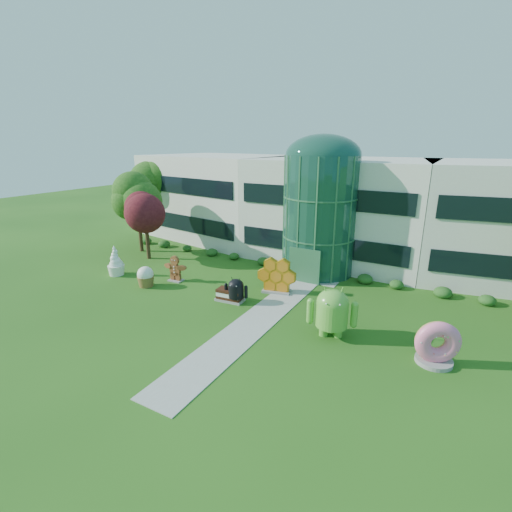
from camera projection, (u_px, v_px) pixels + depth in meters
The scene contains 14 objects.
ground at pixel (247, 329), 22.37m from camera, with size 140.00×140.00×0.00m, color #215114.
building at pixel (341, 208), 35.95m from camera, with size 46.00×15.00×9.30m, color beige, non-canonical shape.
atrium at pixel (320, 216), 30.89m from camera, with size 6.00×6.00×9.80m, color #194738.
walkway at pixel (263, 316), 24.03m from camera, with size 2.40×20.00×0.04m, color #9E9E93.
tree_red at pixel (146, 228), 34.99m from camera, with size 4.00×4.00×6.00m, color #3F0C14, non-canonical shape.
trees_backdrop at pixel (324, 222), 31.93m from camera, with size 52.00×8.00×8.40m, color #1B4611, non-canonical shape.
android_green at pixel (332, 309), 21.14m from camera, with size 3.00×2.00×3.40m, color #5FAF38, non-canonical shape.
android_black at pixel (236, 289), 25.84m from camera, with size 1.79×1.20×2.03m, color black, non-canonical shape.
donut at pixel (437, 342), 18.68m from camera, with size 2.29×1.10×2.38m, color #F95E7C, non-canonical shape.
gingerbread at pixel (175, 268), 29.83m from camera, with size 2.32×0.89×2.14m, color brown, non-canonical shape.
ice_cream_sandwich at pixel (230, 295), 26.24m from camera, with size 2.00×1.00×0.89m, color black, non-canonical shape.
honeycomb at pixel (277, 277), 27.50m from camera, with size 3.08×1.10×2.42m, color orange, non-canonical shape.
froyo at pixel (115, 261), 31.12m from camera, with size 1.48×1.48×2.54m, color white, non-canonical shape.
cupcake at pixel (146, 276), 28.77m from camera, with size 1.36×1.36×1.63m, color white, non-canonical shape.
Camera 1 is at (10.34, -17.18, 10.89)m, focal length 26.00 mm.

